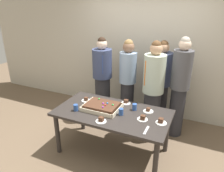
{
  "coord_description": "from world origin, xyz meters",
  "views": [
    {
      "loc": [
        1.17,
        -2.58,
        2.29
      ],
      "look_at": [
        -0.07,
        0.15,
        1.07
      ],
      "focal_mm": 34.25,
      "sensor_mm": 36.0,
      "label": 1
    }
  ],
  "objects_px": {
    "person_green_shirt_behind": "(153,89)",
    "person_striped_tie_right": "(128,80)",
    "drink_cup_middle": "(76,108)",
    "cake_server_utensil": "(146,130)",
    "person_far_right_suit": "(180,87)",
    "person_back_corner": "(161,83)",
    "plated_slice_center_back": "(126,102)",
    "plated_slice_near_left": "(143,118)",
    "plated_slice_near_right": "(86,100)",
    "drink_cup_far_end": "(121,112)",
    "drink_cup_nearest": "(135,107)",
    "party_table": "(112,117)",
    "person_serving_front": "(102,78)",
    "plated_slice_center_front": "(101,120)",
    "plated_slice_far_right": "(148,111)",
    "plated_slice_far_left": "(161,122)",
    "sheet_cake": "(102,106)"
  },
  "relations": [
    {
      "from": "party_table",
      "to": "person_serving_front",
      "type": "height_order",
      "value": "person_serving_front"
    },
    {
      "from": "plated_slice_far_left",
      "to": "person_far_right_suit",
      "type": "height_order",
      "value": "person_far_right_suit"
    },
    {
      "from": "plated_slice_near_left",
      "to": "cake_server_utensil",
      "type": "xyz_separation_m",
      "value": [
        0.12,
        -0.24,
        -0.02
      ]
    },
    {
      "from": "party_table",
      "to": "plated_slice_far_left",
      "type": "xyz_separation_m",
      "value": [
        0.74,
        -0.01,
        0.11
      ]
    },
    {
      "from": "person_green_shirt_behind",
      "to": "person_serving_front",
      "type": "bearing_deg",
      "value": -61.47
    },
    {
      "from": "cake_server_utensil",
      "to": "person_striped_tie_right",
      "type": "xyz_separation_m",
      "value": [
        -0.76,
        1.31,
        0.13
      ]
    },
    {
      "from": "plated_slice_near_right",
      "to": "person_striped_tie_right",
      "type": "bearing_deg",
      "value": 65.93
    },
    {
      "from": "drink_cup_nearest",
      "to": "person_striped_tie_right",
      "type": "distance_m",
      "value": 0.96
    },
    {
      "from": "drink_cup_far_end",
      "to": "drink_cup_nearest",
      "type": "bearing_deg",
      "value": 59.74
    },
    {
      "from": "party_table",
      "to": "person_back_corner",
      "type": "distance_m",
      "value": 1.29
    },
    {
      "from": "party_table",
      "to": "person_green_shirt_behind",
      "type": "xyz_separation_m",
      "value": [
        0.42,
        0.75,
        0.24
      ]
    },
    {
      "from": "drink_cup_middle",
      "to": "person_serving_front",
      "type": "xyz_separation_m",
      "value": [
        -0.13,
        1.16,
        0.07
      ]
    },
    {
      "from": "person_striped_tie_right",
      "to": "person_far_right_suit",
      "type": "bearing_deg",
      "value": 85.02
    },
    {
      "from": "drink_cup_nearest",
      "to": "plated_slice_center_front",
      "type": "bearing_deg",
      "value": -120.8
    },
    {
      "from": "plated_slice_near_right",
      "to": "plated_slice_far_left",
      "type": "relative_size",
      "value": 1.0
    },
    {
      "from": "plated_slice_near_right",
      "to": "plated_slice_center_front",
      "type": "height_order",
      "value": "plated_slice_center_front"
    },
    {
      "from": "person_green_shirt_behind",
      "to": "person_striped_tie_right",
      "type": "distance_m",
      "value": 0.64
    },
    {
      "from": "drink_cup_middle",
      "to": "cake_server_utensil",
      "type": "xyz_separation_m",
      "value": [
        1.12,
        -0.08,
        -0.05
      ]
    },
    {
      "from": "person_far_right_suit",
      "to": "person_green_shirt_behind",
      "type": "bearing_deg",
      "value": -18.98
    },
    {
      "from": "person_back_corner",
      "to": "plated_slice_far_right",
      "type": "bearing_deg",
      "value": 30.69
    },
    {
      "from": "cake_server_utensil",
      "to": "person_far_right_suit",
      "type": "relative_size",
      "value": 0.11
    },
    {
      "from": "drink_cup_middle",
      "to": "cake_server_utensil",
      "type": "height_order",
      "value": "drink_cup_middle"
    },
    {
      "from": "drink_cup_nearest",
      "to": "person_back_corner",
      "type": "bearing_deg",
      "value": 80.45
    },
    {
      "from": "plated_slice_far_right",
      "to": "person_back_corner",
      "type": "bearing_deg",
      "value": 92.27
    },
    {
      "from": "person_green_shirt_behind",
      "to": "person_striped_tie_right",
      "type": "xyz_separation_m",
      "value": [
        -0.57,
        0.29,
        -0.02
      ]
    },
    {
      "from": "drink_cup_middle",
      "to": "sheet_cake",
      "type": "bearing_deg",
      "value": 32.84
    },
    {
      "from": "plated_slice_near_right",
      "to": "drink_cup_middle",
      "type": "bearing_deg",
      "value": -85.03
    },
    {
      "from": "party_table",
      "to": "plated_slice_far_right",
      "type": "distance_m",
      "value": 0.55
    },
    {
      "from": "party_table",
      "to": "drink_cup_nearest",
      "type": "height_order",
      "value": "drink_cup_nearest"
    },
    {
      "from": "person_serving_front",
      "to": "plated_slice_center_front",
      "type": "bearing_deg",
      "value": -0.31
    },
    {
      "from": "plated_slice_near_right",
      "to": "drink_cup_far_end",
      "type": "height_order",
      "value": "drink_cup_far_end"
    },
    {
      "from": "drink_cup_far_end",
      "to": "plated_slice_center_front",
      "type": "bearing_deg",
      "value": -121.2
    },
    {
      "from": "plated_slice_near_right",
      "to": "plated_slice_near_left",
      "type": "bearing_deg",
      "value": -10.46
    },
    {
      "from": "plated_slice_near_left",
      "to": "plated_slice_far_right",
      "type": "xyz_separation_m",
      "value": [
        0.01,
        0.27,
        -0.01
      ]
    },
    {
      "from": "person_far_right_suit",
      "to": "person_back_corner",
      "type": "relative_size",
      "value": 1.08
    },
    {
      "from": "drink_cup_far_end",
      "to": "person_serving_front",
      "type": "distance_m",
      "value": 1.28
    },
    {
      "from": "sheet_cake",
      "to": "drink_cup_far_end",
      "type": "relative_size",
      "value": 5.53
    },
    {
      "from": "drink_cup_far_end",
      "to": "person_back_corner",
      "type": "distance_m",
      "value": 1.26
    },
    {
      "from": "person_far_right_suit",
      "to": "person_back_corner",
      "type": "bearing_deg",
      "value": -77.77
    },
    {
      "from": "plated_slice_far_right",
      "to": "person_far_right_suit",
      "type": "distance_m",
      "value": 0.79
    },
    {
      "from": "drink_cup_middle",
      "to": "drink_cup_far_end",
      "type": "xyz_separation_m",
      "value": [
        0.67,
        0.17,
        0.0
      ]
    },
    {
      "from": "plated_slice_center_front",
      "to": "person_far_right_suit",
      "type": "bearing_deg",
      "value": 55.73
    },
    {
      "from": "cake_server_utensil",
      "to": "plated_slice_near_right",
      "type": "bearing_deg",
      "value": 159.72
    },
    {
      "from": "plated_slice_center_back",
      "to": "plated_slice_near_left",
      "type": "bearing_deg",
      "value": -44.15
    },
    {
      "from": "plated_slice_center_back",
      "to": "person_back_corner",
      "type": "relative_size",
      "value": 0.09
    },
    {
      "from": "plated_slice_center_front",
      "to": "person_striped_tie_right",
      "type": "bearing_deg",
      "value": 95.36
    },
    {
      "from": "plated_slice_near_left",
      "to": "person_far_right_suit",
      "type": "xyz_separation_m",
      "value": [
        0.34,
        0.96,
        0.17
      ]
    },
    {
      "from": "party_table",
      "to": "person_far_right_suit",
      "type": "distance_m",
      "value": 1.27
    },
    {
      "from": "cake_server_utensil",
      "to": "plated_slice_far_right",
      "type": "bearing_deg",
      "value": 102.85
    },
    {
      "from": "drink_cup_nearest",
      "to": "person_striped_tie_right",
      "type": "xyz_separation_m",
      "value": [
        -0.43,
        0.85,
        0.08
      ]
    }
  ]
}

